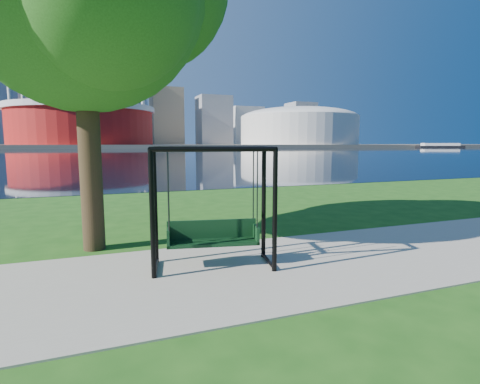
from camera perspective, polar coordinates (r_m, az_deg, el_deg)
ground at (r=7.77m, az=0.02°, el=-10.74°), size 900.00×900.00×0.00m
path at (r=7.32m, az=1.44°, el=-11.76°), size 120.00×4.00×0.03m
river at (r=108.96m, az=-19.51°, el=5.65°), size 900.00×180.00×0.02m
far_bank at (r=312.92m, az=-20.46°, el=6.62°), size 900.00×228.00×2.00m
stadium at (r=242.30m, az=-22.85°, el=9.56°), size 83.00×83.00×32.00m
arena at (r=278.64m, az=8.96°, el=10.02°), size 84.00×84.00×26.56m
skyline at (r=328.01m, az=-21.53°, el=12.69°), size 392.00×66.00×96.50m
swing at (r=7.24m, az=-4.18°, el=-2.77°), size 2.46×1.43×2.36m
barge at (r=288.31m, az=28.20°, el=6.26°), size 30.42×18.03×2.96m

